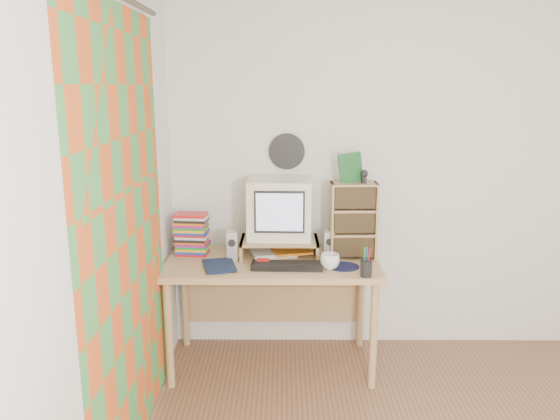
{
  "coord_description": "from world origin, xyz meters",
  "views": [
    {
      "loc": [
        -0.96,
        -2.05,
        1.88
      ],
      "look_at": [
        -0.98,
        1.33,
        1.1
      ],
      "focal_mm": 35.0,
      "sensor_mm": 36.0,
      "label": 1
    }
  ],
  "objects_px": {
    "crt_monitor": "(280,208)",
    "cd_rack": "(353,220)",
    "mug": "(330,261)",
    "diary": "(204,265)",
    "desk": "(272,276)",
    "dvd_stack": "(192,233)",
    "keyboard": "(287,266)"
  },
  "relations": [
    {
      "from": "crt_monitor",
      "to": "cd_rack",
      "type": "xyz_separation_m",
      "value": [
        0.49,
        -0.07,
        -0.07
      ]
    },
    {
      "from": "dvd_stack",
      "to": "cd_rack",
      "type": "xyz_separation_m",
      "value": [
        1.09,
        -0.06,
        0.1
      ]
    },
    {
      "from": "diary",
      "to": "mug",
      "type": "bearing_deg",
      "value": -14.02
    },
    {
      "from": "dvd_stack",
      "to": "mug",
      "type": "bearing_deg",
      "value": -13.07
    },
    {
      "from": "desk",
      "to": "crt_monitor",
      "type": "distance_m",
      "value": 0.46
    },
    {
      "from": "crt_monitor",
      "to": "mug",
      "type": "bearing_deg",
      "value": -42.8
    },
    {
      "from": "mug",
      "to": "desk",
      "type": "bearing_deg",
      "value": 148.6
    },
    {
      "from": "cd_rack",
      "to": "desk",
      "type": "bearing_deg",
      "value": -179.2
    },
    {
      "from": "keyboard",
      "to": "diary",
      "type": "xyz_separation_m",
      "value": [
        -0.52,
        -0.01,
        0.01
      ]
    },
    {
      "from": "desk",
      "to": "keyboard",
      "type": "relative_size",
      "value": 3.12
    },
    {
      "from": "keyboard",
      "to": "cd_rack",
      "type": "distance_m",
      "value": 0.55
    },
    {
      "from": "mug",
      "to": "diary",
      "type": "distance_m",
      "value": 0.79
    },
    {
      "from": "desk",
      "to": "crt_monitor",
      "type": "xyz_separation_m",
      "value": [
        0.05,
        0.09,
        0.45
      ]
    },
    {
      "from": "desk",
      "to": "cd_rack",
      "type": "height_order",
      "value": "cd_rack"
    },
    {
      "from": "cd_rack",
      "to": "diary",
      "type": "bearing_deg",
      "value": -166.98
    },
    {
      "from": "diary",
      "to": "desk",
      "type": "bearing_deg",
      "value": 14.08
    },
    {
      "from": "crt_monitor",
      "to": "keyboard",
      "type": "height_order",
      "value": "crt_monitor"
    },
    {
      "from": "desk",
      "to": "dvd_stack",
      "type": "distance_m",
      "value": 0.62
    },
    {
      "from": "desk",
      "to": "keyboard",
      "type": "bearing_deg",
      "value": -65.33
    },
    {
      "from": "desk",
      "to": "crt_monitor",
      "type": "bearing_deg",
      "value": 59.7
    },
    {
      "from": "crt_monitor",
      "to": "diary",
      "type": "relative_size",
      "value": 1.79
    },
    {
      "from": "cd_rack",
      "to": "diary",
      "type": "xyz_separation_m",
      "value": [
        -0.96,
        -0.25,
        -0.23
      ]
    },
    {
      "from": "crt_monitor",
      "to": "diary",
      "type": "xyz_separation_m",
      "value": [
        -0.47,
        -0.31,
        -0.3
      ]
    },
    {
      "from": "desk",
      "to": "dvd_stack",
      "type": "relative_size",
      "value": 4.66
    },
    {
      "from": "mug",
      "to": "diary",
      "type": "xyz_separation_m",
      "value": [
        -0.79,
        -0.0,
        -0.03
      ]
    },
    {
      "from": "desk",
      "to": "diary",
      "type": "relative_size",
      "value": 5.98
    },
    {
      "from": "cd_rack",
      "to": "mug",
      "type": "height_order",
      "value": "cd_rack"
    },
    {
      "from": "crt_monitor",
      "to": "diary",
      "type": "distance_m",
      "value": 0.64
    },
    {
      "from": "dvd_stack",
      "to": "crt_monitor",
      "type": "bearing_deg",
      "value": 6.07
    },
    {
      "from": "keyboard",
      "to": "cd_rack",
      "type": "xyz_separation_m",
      "value": [
        0.44,
        0.24,
        0.24
      ]
    },
    {
      "from": "crt_monitor",
      "to": "dvd_stack",
      "type": "distance_m",
      "value": 0.62
    },
    {
      "from": "mug",
      "to": "diary",
      "type": "relative_size",
      "value": 0.53
    }
  ]
}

